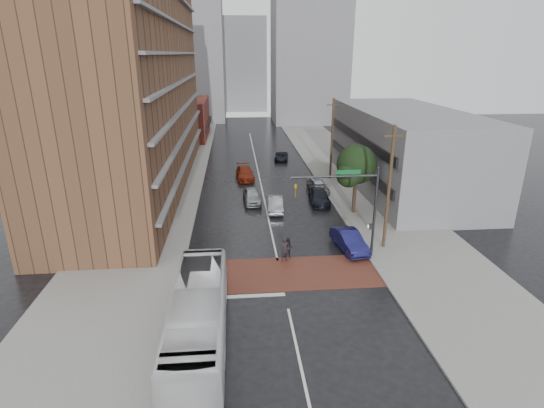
{
  "coord_description": "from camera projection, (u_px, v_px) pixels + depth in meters",
  "views": [
    {
      "loc": [
        -3.0,
        -26.4,
        14.97
      ],
      "look_at": [
        -0.15,
        5.67,
        3.5
      ],
      "focal_mm": 28.0,
      "sensor_mm": 36.0,
      "label": 1
    }
  ],
  "objects": [
    {
      "name": "car_parked_near",
      "position": [
        349.0,
        241.0,
        34.03
      ],
      "size": [
        2.35,
        4.9,
        1.55
      ],
      "primitive_type": "imported",
      "rotation": [
        0.0,
        0.0,
        0.15
      ],
      "color": "#16164F",
      "rests_on": "ground"
    },
    {
      "name": "car_travel_c",
      "position": [
        245.0,
        173.0,
        53.29
      ],
      "size": [
        2.46,
        5.27,
        1.49
      ],
      "primitive_type": "imported",
      "rotation": [
        0.0,
        0.0,
        0.08
      ],
      "color": "maroon",
      "rests_on": "ground"
    },
    {
      "name": "car_travel_a",
      "position": [
        252.0,
        196.0,
        44.79
      ],
      "size": [
        1.96,
        4.46,
        1.49
      ],
      "primitive_type": "imported",
      "rotation": [
        0.0,
        0.0,
        0.04
      ],
      "color": "#9B9EA2",
      "rests_on": "ground"
    },
    {
      "name": "crosswalk",
      "position": [
        280.0,
        274.0,
        30.51
      ],
      "size": [
        14.0,
        5.0,
        0.02
      ],
      "primitive_type": "cube",
      "color": "brown",
      "rests_on": "ground"
    },
    {
      "name": "street_tree",
      "position": [
        356.0,
        167.0,
        40.46
      ],
      "size": [
        4.2,
        4.1,
        6.9
      ],
      "color": "#332319",
      "rests_on": "ground"
    },
    {
      "name": "car_parked_far",
      "position": [
        318.0,
        185.0,
        48.29
      ],
      "size": [
        2.36,
        4.62,
        1.5
      ],
      "primitive_type": "imported",
      "rotation": [
        0.0,
        0.0,
        0.14
      ],
      "color": "#AAADB1",
      "rests_on": "ground"
    },
    {
      "name": "suv_travel",
      "position": [
        281.0,
        156.0,
        62.68
      ],
      "size": [
        2.51,
        4.36,
        1.15
      ],
      "primitive_type": "imported",
      "rotation": [
        0.0,
        0.0,
        -0.15
      ],
      "color": "black",
      "rests_on": "ground"
    },
    {
      "name": "utility_pole_far",
      "position": [
        332.0,
        139.0,
        51.57
      ],
      "size": [
        1.6,
        0.26,
        10.0
      ],
      "color": "#473321",
      "rests_on": "ground"
    },
    {
      "name": "apartment_block",
      "position": [
        132.0,
        63.0,
        46.7
      ],
      "size": [
        10.0,
        44.0,
        28.0
      ],
      "primitive_type": "cube",
      "color": "brown",
      "rests_on": "ground"
    },
    {
      "name": "storefront_west",
      "position": [
        185.0,
        119.0,
        78.54
      ],
      "size": [
        8.0,
        16.0,
        7.0
      ],
      "primitive_type": "cube",
      "color": "brown",
      "rests_on": "ground"
    },
    {
      "name": "pedestrian_a",
      "position": [
        285.0,
        249.0,
        32.08
      ],
      "size": [
        0.82,
        0.69,
        1.91
      ],
      "primitive_type": "imported",
      "rotation": [
        0.0,
        0.0,
        0.39
      ],
      "color": "black",
      "rests_on": "ground"
    },
    {
      "name": "sidewalk_west",
      "position": [
        167.0,
        181.0,
        52.52
      ],
      "size": [
        9.0,
        90.0,
        0.15
      ],
      "primitive_type": "cube",
      "color": "gray",
      "rests_on": "ground"
    },
    {
      "name": "car_parked_mid",
      "position": [
        319.0,
        197.0,
        44.67
      ],
      "size": [
        2.22,
        4.92,
        1.4
      ],
      "primitive_type": "imported",
      "rotation": [
        0.0,
        0.0,
        -0.06
      ],
      "color": "black",
      "rests_on": "ground"
    },
    {
      "name": "building_east",
      "position": [
        405.0,
        150.0,
        48.67
      ],
      "size": [
        11.0,
        26.0,
        9.0
      ],
      "primitive_type": "cube",
      "color": "gray",
      "rests_on": "ground"
    },
    {
      "name": "distant_tower_center",
      "position": [
        244.0,
        65.0,
        115.15
      ],
      "size": [
        12.0,
        10.0,
        24.0
      ],
      "primitive_type": "cube",
      "color": "gray",
      "rests_on": "ground"
    },
    {
      "name": "sidewalk_east",
      "position": [
        349.0,
        176.0,
        54.43
      ],
      "size": [
        9.0,
        90.0,
        0.15
      ],
      "primitive_type": "cube",
      "color": "gray",
      "rests_on": "ground"
    },
    {
      "name": "car_travel_b",
      "position": [
        275.0,
        204.0,
        42.47
      ],
      "size": [
        1.75,
        4.33,
        1.4
      ],
      "primitive_type": "imported",
      "rotation": [
        0.0,
        0.0,
        -0.06
      ],
      "color": "#A2A5AA",
      "rests_on": "ground"
    },
    {
      "name": "ground",
      "position": [
        281.0,
        277.0,
        30.04
      ],
      "size": [
        160.0,
        160.0,
        0.0
      ],
      "primitive_type": "plane",
      "color": "black",
      "rests_on": "ground"
    },
    {
      "name": "pedestrian_b",
      "position": [
        288.0,
        248.0,
        32.66
      ],
      "size": [
        0.95,
        0.84,
        1.64
      ],
      "primitive_type": "imported",
      "rotation": [
        0.0,
        0.0,
        -0.33
      ],
      "color": "black",
      "rests_on": "ground"
    },
    {
      "name": "utility_pole_near",
      "position": [
        389.0,
        188.0,
        32.81
      ],
      "size": [
        1.6,
        0.26,
        10.0
      ],
      "color": "#473321",
      "rests_on": "ground"
    },
    {
      "name": "distant_tower_east",
      "position": [
        310.0,
        39.0,
        92.73
      ],
      "size": [
        16.0,
        14.0,
        36.0
      ],
      "primitive_type": "cube",
      "color": "gray",
      "rests_on": "ground"
    },
    {
      "name": "transit_bus",
      "position": [
        198.0,
        318.0,
        22.57
      ],
      "size": [
        2.79,
        11.92,
        3.32
      ],
      "primitive_type": "imported",
      "rotation": [
        0.0,
        0.0,
        -0.0
      ],
      "color": "silver",
      "rests_on": "ground"
    },
    {
      "name": "signal_mast",
      "position": [
        357.0,
        200.0,
        31.29
      ],
      "size": [
        6.5,
        0.3,
        7.2
      ],
      "color": "#2D2D33",
      "rests_on": "ground"
    },
    {
      "name": "distant_tower_west",
      "position": [
        184.0,
        48.0,
        96.69
      ],
      "size": [
        18.0,
        16.0,
        32.0
      ],
      "primitive_type": "cube",
      "color": "gray",
      "rests_on": "ground"
    }
  ]
}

